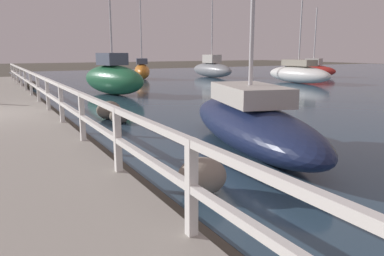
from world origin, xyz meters
name	(u,v)px	position (x,y,z in m)	size (l,w,h in m)	color
railing	(47,89)	(2.10, 0.00, 0.93)	(0.10, 32.50, 0.99)	white
boulder_far_strip	(109,110)	(3.69, -1.06, 0.28)	(0.75, 0.68, 0.56)	slate
boulder_upstream	(32,85)	(2.70, 10.25, 0.23)	(0.61, 0.55, 0.46)	#666056
boulder_near_dock	(119,116)	(3.77, -1.88, 0.22)	(0.59, 0.53, 0.44)	slate
boulder_downstream	(202,176)	(3.08, -7.79, 0.28)	(0.73, 0.66, 0.55)	gray
boulder_mid_strip	(121,115)	(3.89, -1.64, 0.19)	(0.50, 0.45, 0.37)	#666056
sailboat_gray	(212,69)	(16.55, 13.63, 0.69)	(1.34, 5.30, 6.69)	gray
sailboat_green	(113,78)	(5.88, 5.53, 0.80)	(2.59, 4.87, 7.55)	#236B42
sailboat_white	(298,73)	(18.58, 6.09, 0.66)	(1.43, 5.33, 7.02)	white
sailboat_orange	(142,70)	(10.85, 14.35, 0.68)	(2.11, 3.39, 7.19)	orange
sailboat_navy	(249,122)	(5.36, -5.92, 0.57)	(3.13, 6.17, 7.08)	#192347
sailboat_red	(313,70)	(24.24, 10.15, 0.59)	(2.24, 3.95, 5.49)	red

